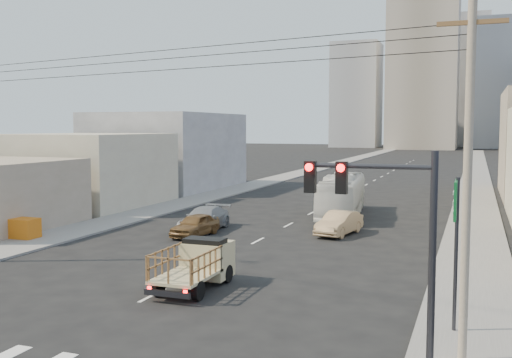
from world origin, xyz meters
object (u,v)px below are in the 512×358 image
Objects in this scene: green_sign at (456,217)px; utility_pole at (467,178)px; sedan_tan at (339,223)px; sedan_grey at (204,219)px; crate_stack at (22,228)px; city_bus at (342,195)px; traffic_signal at (389,229)px; sedan_brown at (195,225)px; flatbed_pickup at (196,261)px.

utility_pole is at bearing -82.33° from green_sign.
utility_pole is (7.52, -18.59, 4.47)m from sedan_tan.
sedan_grey is 2.78× the size of crate_stack.
city_bus is at bearing 111.51° from sedan_tan.
traffic_signal reaches higher than city_bus.
sedan_tan is at bearing 25.29° from crate_stack.
traffic_signal reaches higher than sedan_grey.
city_bus is 28.05m from utility_pole.
green_sign reaches higher than sedan_brown.
green_sign reaches higher than sedan_grey.
traffic_signal is 1.20× the size of green_sign.
utility_pole reaches higher than city_bus.
city_bus is at bearing 86.41° from flatbed_pickup.
sedan_brown is at bearing -126.41° from city_bus.
green_sign is (15.60, -14.71, 3.02)m from sedan_grey.
green_sign is at bearing 97.67° from utility_pole.
sedan_brown is (-6.54, -11.20, -0.85)m from city_bus.
traffic_signal is 26.48m from crate_stack.
city_bus is 2.18× the size of sedan_grey.
crate_stack is (-16.98, -8.02, -0.02)m from sedan_tan.
crate_stack is (-15.48, -15.74, -0.83)m from city_bus.
traffic_signal is (8.65, -7.10, 2.98)m from flatbed_pickup.
utility_pole is 27.06m from crate_stack.
green_sign is at bearing 74.45° from traffic_signal.
sedan_tan is 22.14m from traffic_signal.
flatbed_pickup is 0.88× the size of green_sign.
sedan_tan is (1.50, -7.71, -0.81)m from city_bus.
sedan_brown reaches higher than crate_stack.
crate_stack is (-24.50, 10.57, -4.50)m from utility_pole.
sedan_grey is at bearing 136.69° from green_sign.
utility_pole is at bearing 55.39° from traffic_signal.
flatbed_pickup is 11.58m from traffic_signal.
traffic_signal reaches higher than green_sign.
city_bus is 2.52× the size of sedan_tan.
flatbed_pickup is 1.02× the size of sedan_tan.
flatbed_pickup is 0.44× the size of utility_pole.
flatbed_pickup is 15.34m from crate_stack.
sedan_grey is at bearing -160.13° from sedan_tan.
crate_stack is at bearing 150.13° from traffic_signal.
sedan_brown is 22.65m from traffic_signal.
city_bus is at bearing 51.26° from sedan_grey.
green_sign is 2.78× the size of crate_stack.
utility_pole is (10.38, -4.60, 4.09)m from flatbed_pickup.
sedan_tan reaches higher than sedan_brown.
utility_pole is at bearing -23.89° from flatbed_pickup.
green_sign is (10.04, -2.10, 2.65)m from flatbed_pickup.
flatbed_pickup is at bearing 156.11° from utility_pole.
sedan_grey is at bearing 113.79° from flatbed_pickup.
sedan_tan is (2.86, 14.00, -0.38)m from flatbed_pickup.
crate_stack is (-8.56, -6.64, -0.04)m from sedan_grey.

